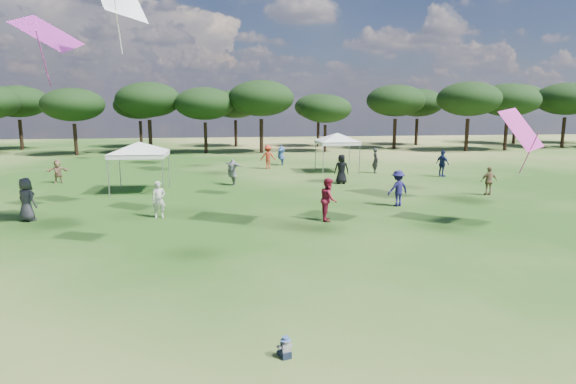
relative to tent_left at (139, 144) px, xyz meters
The scene contains 5 objects.
tree_line 27.14m from the tent_left, 72.65° to the left, with size 108.78×17.63×7.77m.
tent_left is the anchor object (origin of this frame).
tent_right 14.87m from the tent_left, 27.01° to the left, with size 5.85×5.85×3.23m.
toddler 20.64m from the tent_left, 73.56° to the right, with size 0.33×0.36×0.45m.
festival_crowd 7.38m from the tent_left, 10.68° to the left, with size 29.35×21.43×1.89m.
Camera 1 is at (-1.04, -6.74, 4.92)m, focal length 30.00 mm.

